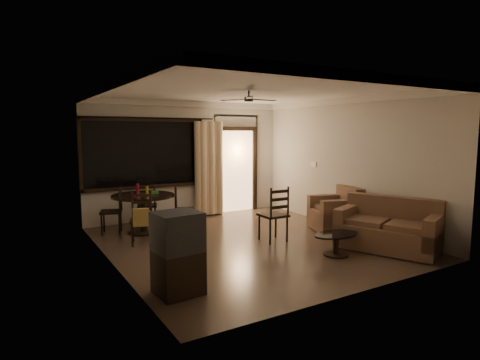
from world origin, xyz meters
TOP-DOWN VIEW (x-y plane):
  - ground at (0.00, 0.00)m, footprint 5.50×5.50m
  - room_shell at (0.59, 1.77)m, footprint 5.50×6.70m
  - dining_table at (-1.47, 1.72)m, footprint 1.27×1.27m
  - dining_chair_west at (-2.04, 1.99)m, footprint 0.54×0.54m
  - dining_chair_east at (-0.68, 1.44)m, footprint 0.54×0.54m
  - dining_chair_south at (-1.75, 0.91)m, footprint 0.54×0.57m
  - dining_chair_north at (-1.21, 2.29)m, footprint 0.54×0.54m
  - tv_cabinet at (-2.05, -1.59)m, footprint 0.60×0.55m
  - sofa at (1.88, -1.65)m, footprint 1.46×1.88m
  - armchair at (2.10, -0.16)m, footprint 1.13×1.13m
  - coffee_table at (0.84, -1.43)m, footprint 0.85×0.51m
  - side_chair at (0.45, -0.18)m, footprint 0.48×0.48m

SIDE VIEW (x-z plane):
  - ground at x=0.00m, z-range 0.00..0.00m
  - coffee_table at x=0.84m, z-range 0.06..0.44m
  - dining_chair_west at x=-2.04m, z-range -0.19..0.76m
  - dining_chair_east at x=-0.68m, z-range -0.19..0.76m
  - dining_chair_north at x=-1.21m, z-range -0.19..0.76m
  - dining_chair_south at x=-1.75m, z-range -0.17..0.78m
  - side_chair at x=0.45m, z-range -0.21..0.84m
  - sofa at x=1.88m, z-range -0.09..0.80m
  - armchair at x=2.10m, z-range -0.08..0.82m
  - tv_cabinet at x=-2.05m, z-range 0.00..1.07m
  - dining_table at x=-1.47m, z-range 0.12..1.13m
  - room_shell at x=0.59m, z-range -0.92..4.58m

